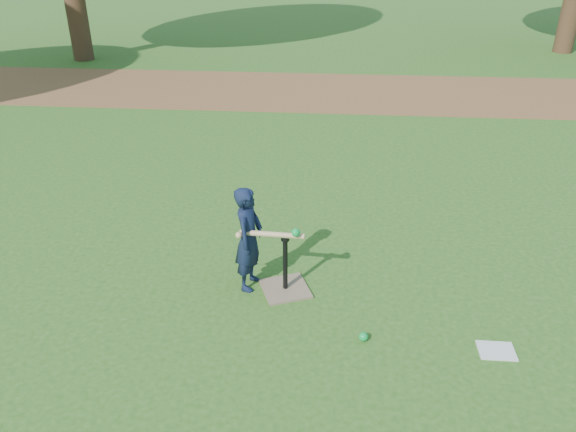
{
  "coord_description": "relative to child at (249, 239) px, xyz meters",
  "views": [
    {
      "loc": [
        0.45,
        -4.05,
        3.18
      ],
      "look_at": [
        0.04,
        0.7,
        0.65
      ],
      "focal_mm": 35.0,
      "sensor_mm": 36.0,
      "label": 1
    }
  ],
  "objects": [
    {
      "name": "wiffle_ball_ground",
      "position": [
        1.08,
        -0.73,
        -0.48
      ],
      "size": [
        0.08,
        0.08,
        0.08
      ],
      "primitive_type": "sphere",
      "color": "#0D983B",
      "rests_on": "ground"
    },
    {
      "name": "swing_action",
      "position": [
        0.24,
        -0.08,
        0.11
      ],
      "size": [
        0.63,
        0.12,
        0.13
      ],
      "color": "tan",
      "rests_on": "ground"
    },
    {
      "name": "dirt_strip",
      "position": [
        0.31,
        7.05,
        -0.52
      ],
      "size": [
        24.0,
        3.0,
        0.01
      ],
      "primitive_type": "cube",
      "color": "brown",
      "rests_on": "ground"
    },
    {
      "name": "ground",
      "position": [
        0.31,
        -0.45,
        -0.52
      ],
      "size": [
        80.0,
        80.0,
        0.0
      ],
      "primitive_type": "plane",
      "color": "#285116",
      "rests_on": "ground"
    },
    {
      "name": "batting_tee",
      "position": [
        0.35,
        -0.05,
        -0.41
      ],
      "size": [
        0.56,
        0.56,
        0.61
      ],
      "color": "#7B664E",
      "rests_on": "ground"
    },
    {
      "name": "child",
      "position": [
        0.0,
        0.0,
        0.0
      ],
      "size": [
        0.32,
        0.42,
        1.05
      ],
      "primitive_type": "imported",
      "rotation": [
        0.0,
        0.0,
        1.38
      ],
      "color": "#101932",
      "rests_on": "ground"
    },
    {
      "name": "clipboard",
      "position": [
        2.18,
        -0.77,
        -0.52
      ],
      "size": [
        0.3,
        0.23,
        0.01
      ],
      "primitive_type": "cube",
      "rotation": [
        0.0,
        0.0,
        0.0
      ],
      "color": "silver",
      "rests_on": "ground"
    }
  ]
}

